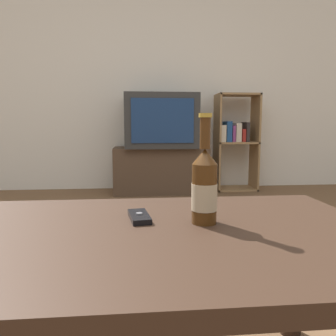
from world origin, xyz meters
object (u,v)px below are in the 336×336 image
tv_stand (161,170)px  beer_bottle (204,186)px  bookshelf (235,139)px  cell_phone (139,217)px  television (161,121)px

tv_stand → beer_bottle: bearing=-91.8°
bookshelf → beer_bottle: bookshelf is taller
beer_bottle → cell_phone: bearing=163.6°
television → beer_bottle: 2.70m
tv_stand → bookshelf: bearing=5.0°
bookshelf → cell_phone: bookshelf is taller
beer_bottle → cell_phone: (-0.16, 0.05, -0.09)m
cell_phone → tv_stand: bearing=76.7°
beer_bottle → cell_phone: beer_bottle is taller
television → beer_bottle: (-0.08, -2.69, -0.19)m
television → cell_phone: bearing=-95.3°
tv_stand → beer_bottle: size_ratio=3.66×
bookshelf → tv_stand: bearing=-175.0°
tv_stand → beer_bottle: (-0.08, -2.69, 0.33)m
television → cell_phone: television is taller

